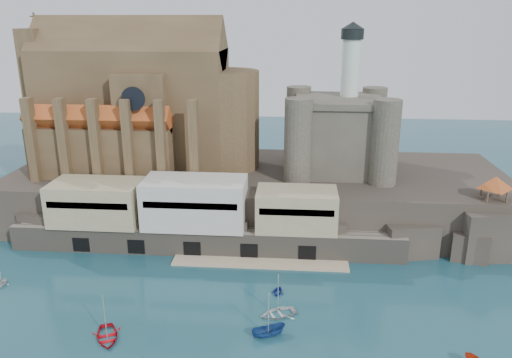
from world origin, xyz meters
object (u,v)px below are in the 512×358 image
at_px(castle_keep, 338,131).
at_px(boat_2, 268,335).
at_px(church, 143,108).
at_px(boat_0, 107,338).
at_px(pavilion, 495,184).

distance_m(castle_keep, boat_2, 48.26).
height_order(church, boat_0, church).
bearing_deg(castle_keep, boat_0, -125.63).
height_order(pavilion, boat_2, pavilion).
distance_m(castle_keep, pavilion, 30.50).
xyz_separation_m(castle_keep, boat_0, (-32.57, -45.45, -18.31)).
relative_size(pavilion, boat_2, 1.38).
bearing_deg(church, boat_0, -80.62).
bearing_deg(castle_keep, boat_2, -104.93).
xyz_separation_m(church, pavilion, (66.13, -15.85, -9.40)).
relative_size(church, castle_keep, 1.60).
relative_size(castle_keep, pavilion, 4.58).
bearing_deg(church, pavilion, -13.48).
xyz_separation_m(pavilion, boat_2, (-37.42, -28.06, -12.73)).
relative_size(boat_0, boat_2, 1.22).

